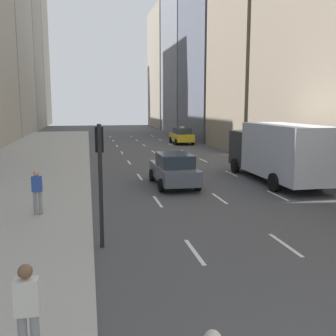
# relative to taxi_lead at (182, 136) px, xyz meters

# --- Properties ---
(sidewalk_left) EXTENTS (8.00, 66.00, 0.15)m
(sidewalk_left) POSITION_rel_taxi_lead_xyz_m (-13.80, -11.81, -0.81)
(sidewalk_left) COLOR #ADAAA3
(sidewalk_left) RESTS_ON ground
(lane_markings) EXTENTS (5.72, 56.00, 0.01)m
(lane_markings) POSITION_rel_taxi_lead_xyz_m (-4.20, -15.81, -0.87)
(lane_markings) COLOR white
(lane_markings) RESTS_ON ground
(building_row_right) EXTENTS (6.00, 77.56, 34.52)m
(building_row_right) POSITION_rel_taxi_lead_xyz_m (5.20, 2.19, 12.66)
(building_row_right) COLOR gray
(building_row_right) RESTS_ON ground
(taxi_lead) EXTENTS (2.02, 4.40, 1.87)m
(taxi_lead) POSITION_rel_taxi_lead_xyz_m (0.00, 0.00, 0.00)
(taxi_lead) COLOR yellow
(taxi_lead) RESTS_ON ground
(sedan_black_near) EXTENTS (2.02, 4.56, 1.70)m
(sedan_black_near) POSITION_rel_taxi_lead_xyz_m (-5.60, -21.67, -0.02)
(sedan_black_near) COLOR #565B66
(sedan_black_near) RESTS_ON ground
(box_truck) EXTENTS (2.58, 8.40, 3.15)m
(box_truck) POSITION_rel_taxi_lead_xyz_m (0.00, -21.78, 0.83)
(box_truck) COLOR #262628
(box_truck) RESTS_ON ground
(pedestrian_near_curb) EXTENTS (0.36, 0.22, 1.65)m
(pedestrian_near_curb) POSITION_rel_taxi_lead_xyz_m (-10.83, -35.27, 0.19)
(pedestrian_near_curb) COLOR gray
(pedestrian_near_curb) RESTS_ON sidewalk_left
(pedestrian_far_walking) EXTENTS (0.36, 0.22, 1.65)m
(pedestrian_far_walking) POSITION_rel_taxi_lead_xyz_m (-11.74, -26.42, 0.19)
(pedestrian_far_walking) COLOR gray
(pedestrian_far_walking) RESTS_ON sidewalk_left
(traffic_light_pole) EXTENTS (0.24, 0.42, 3.60)m
(traffic_light_pole) POSITION_rel_taxi_lead_xyz_m (-9.55, -29.81, 1.53)
(traffic_light_pole) COLOR black
(traffic_light_pole) RESTS_ON ground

